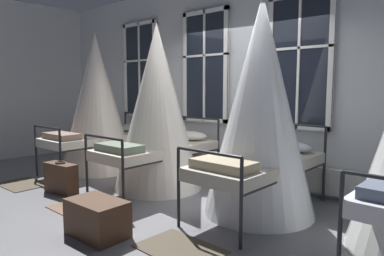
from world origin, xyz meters
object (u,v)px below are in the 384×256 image
(cot_second, at_px, (157,110))
(suitcase_dark, at_px, (61,178))
(travel_trunk, at_px, (97,218))
(cot_third, at_px, (260,110))
(cot_first, at_px, (97,105))

(cot_second, relative_size, suitcase_dark, 4.31)
(suitcase_dark, bearing_deg, travel_trunk, -22.97)
(suitcase_dark, height_order, travel_trunk, suitcase_dark)
(cot_third, bearing_deg, suitcase_dark, 115.86)
(suitcase_dark, distance_m, travel_trunk, 1.77)
(cot_second, relative_size, travel_trunk, 3.89)
(cot_first, relative_size, cot_third, 0.97)
(cot_second, xyz_separation_m, suitcase_dark, (-0.85, -1.14, -0.98))
(cot_first, distance_m, suitcase_dark, 1.80)
(cot_third, relative_size, travel_trunk, 4.09)
(cot_first, xyz_separation_m, cot_second, (1.71, -0.08, -0.02))
(cot_third, xyz_separation_m, travel_trunk, (-0.90, -1.71, -1.08))
(cot_first, bearing_deg, travel_trunk, -124.79)
(cot_second, height_order, travel_trunk, cot_second)
(travel_trunk, bearing_deg, cot_second, 116.82)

